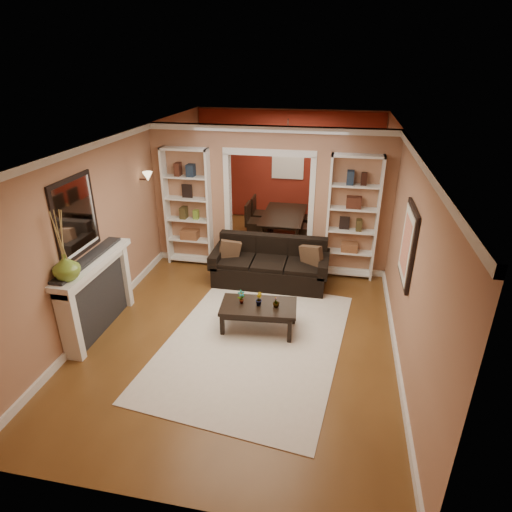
% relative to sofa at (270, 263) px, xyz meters
% --- Properties ---
extents(floor, '(8.00, 8.00, 0.00)m').
position_rel_sofa_xyz_m(floor, '(-0.15, -0.45, -0.41)').
color(floor, brown).
rests_on(floor, ground).
extents(ceiling, '(8.00, 8.00, 0.00)m').
position_rel_sofa_xyz_m(ceiling, '(-0.15, -0.45, 2.29)').
color(ceiling, white).
rests_on(ceiling, ground).
extents(wall_back, '(8.00, 0.00, 8.00)m').
position_rel_sofa_xyz_m(wall_back, '(-0.15, 3.55, 0.94)').
color(wall_back, '#AC795A').
rests_on(wall_back, ground).
extents(wall_front, '(8.00, 0.00, 8.00)m').
position_rel_sofa_xyz_m(wall_front, '(-0.15, -4.45, 0.94)').
color(wall_front, '#AC795A').
rests_on(wall_front, ground).
extents(wall_left, '(0.00, 8.00, 8.00)m').
position_rel_sofa_xyz_m(wall_left, '(-2.40, -0.45, 0.94)').
color(wall_left, '#AC795A').
rests_on(wall_left, ground).
extents(wall_right, '(0.00, 8.00, 8.00)m').
position_rel_sofa_xyz_m(wall_right, '(2.10, -0.45, 0.94)').
color(wall_right, '#AC795A').
rests_on(wall_right, ground).
extents(partition_wall, '(4.50, 0.15, 2.70)m').
position_rel_sofa_xyz_m(partition_wall, '(-0.15, 0.75, 0.94)').
color(partition_wall, '#AC795A').
rests_on(partition_wall, floor).
extents(red_back_panel, '(4.44, 0.04, 2.64)m').
position_rel_sofa_xyz_m(red_back_panel, '(-0.15, 3.52, 0.91)').
color(red_back_panel, maroon).
rests_on(red_back_panel, floor).
extents(dining_window, '(0.78, 0.03, 0.98)m').
position_rel_sofa_xyz_m(dining_window, '(-0.15, 3.48, 1.14)').
color(dining_window, '#8CA5CC').
rests_on(dining_window, wall_back).
extents(area_rug, '(2.83, 3.68, 0.01)m').
position_rel_sofa_xyz_m(area_rug, '(0.08, -1.85, -0.40)').
color(area_rug, silver).
rests_on(area_rug, floor).
extents(sofa, '(2.10, 0.91, 0.82)m').
position_rel_sofa_xyz_m(sofa, '(0.00, 0.00, 0.00)').
color(sofa, black).
rests_on(sofa, floor).
extents(pillow_left, '(0.39, 0.23, 0.37)m').
position_rel_sofa_xyz_m(pillow_left, '(-0.74, -0.02, 0.18)').
color(pillow_left, brown).
rests_on(pillow_left, sofa).
extents(pillow_right, '(0.42, 0.31, 0.42)m').
position_rel_sofa_xyz_m(pillow_right, '(0.74, -0.02, 0.20)').
color(pillow_right, brown).
rests_on(pillow_right, sofa).
extents(coffee_table, '(1.18, 0.71, 0.43)m').
position_rel_sofa_xyz_m(coffee_table, '(0.08, -1.50, -0.20)').
color(coffee_table, black).
rests_on(coffee_table, floor).
extents(plant_left, '(0.14, 0.13, 0.22)m').
position_rel_sofa_xyz_m(plant_left, '(-0.18, -1.50, 0.13)').
color(plant_left, '#336626').
rests_on(plant_left, coffee_table).
extents(plant_center, '(0.12, 0.13, 0.20)m').
position_rel_sofa_xyz_m(plant_center, '(0.08, -1.50, 0.12)').
color(plant_center, '#336626').
rests_on(plant_center, coffee_table).
extents(plant_right, '(0.13, 0.13, 0.17)m').
position_rel_sofa_xyz_m(plant_right, '(0.34, -1.50, 0.10)').
color(plant_right, '#336626').
rests_on(plant_right, coffee_table).
extents(bookshelf_left, '(0.90, 0.30, 2.30)m').
position_rel_sofa_xyz_m(bookshelf_left, '(-1.70, 0.58, 0.74)').
color(bookshelf_left, white).
rests_on(bookshelf_left, floor).
extents(bookshelf_right, '(0.90, 0.30, 2.30)m').
position_rel_sofa_xyz_m(bookshelf_right, '(1.40, 0.58, 0.74)').
color(bookshelf_right, white).
rests_on(bookshelf_right, floor).
extents(fireplace, '(0.32, 1.70, 1.16)m').
position_rel_sofa_xyz_m(fireplace, '(-2.24, -1.95, 0.17)').
color(fireplace, white).
rests_on(fireplace, floor).
extents(vase, '(0.39, 0.39, 0.36)m').
position_rel_sofa_xyz_m(vase, '(-2.24, -2.53, 0.93)').
color(vase, olive).
rests_on(vase, fireplace).
extents(mirror, '(0.03, 0.95, 1.10)m').
position_rel_sofa_xyz_m(mirror, '(-2.38, -1.95, 1.39)').
color(mirror, silver).
rests_on(mirror, wall_left).
extents(wall_sconce, '(0.18, 0.18, 0.22)m').
position_rel_sofa_xyz_m(wall_sconce, '(-2.30, 0.10, 1.42)').
color(wall_sconce, '#FFE0A5').
rests_on(wall_sconce, wall_left).
extents(framed_art, '(0.04, 0.85, 1.05)m').
position_rel_sofa_xyz_m(framed_art, '(2.06, -1.45, 1.14)').
color(framed_art, black).
rests_on(framed_art, wall_right).
extents(dining_table, '(1.67, 0.93, 0.59)m').
position_rel_sofa_xyz_m(dining_table, '(-0.02, 2.18, -0.12)').
color(dining_table, black).
rests_on(dining_table, floor).
extents(dining_chair_nw, '(0.60, 0.60, 0.92)m').
position_rel_sofa_xyz_m(dining_chair_nw, '(-0.57, 1.88, 0.05)').
color(dining_chair_nw, black).
rests_on(dining_chair_nw, floor).
extents(dining_chair_ne, '(0.50, 0.50, 0.83)m').
position_rel_sofa_xyz_m(dining_chair_ne, '(0.53, 1.88, 0.01)').
color(dining_chair_ne, black).
rests_on(dining_chair_ne, floor).
extents(dining_chair_sw, '(0.48, 0.48, 0.89)m').
position_rel_sofa_xyz_m(dining_chair_sw, '(-0.57, 2.48, 0.03)').
color(dining_chair_sw, black).
rests_on(dining_chair_sw, floor).
extents(dining_chair_se, '(0.45, 0.45, 0.82)m').
position_rel_sofa_xyz_m(dining_chair_se, '(0.53, 2.48, 0.00)').
color(dining_chair_se, black).
rests_on(dining_chair_se, floor).
extents(chandelier, '(0.50, 0.50, 0.30)m').
position_rel_sofa_xyz_m(chandelier, '(-0.15, 2.25, 1.61)').
color(chandelier, '#311C16').
rests_on(chandelier, ceiling).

